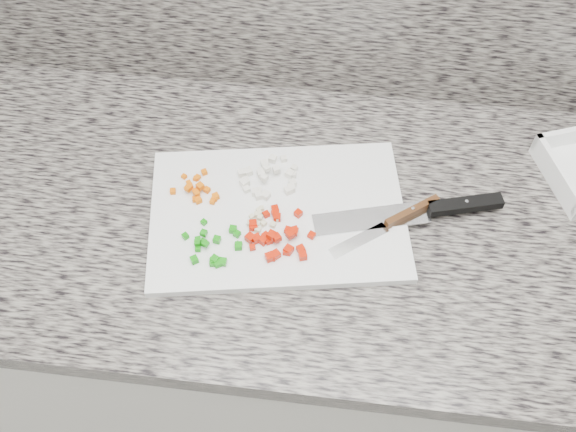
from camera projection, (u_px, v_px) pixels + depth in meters
The scene contains 10 objects.
cabinet at pixel (332, 331), 1.48m from camera, with size 3.92×0.62×0.86m, color silver.
countertop at pixel (346, 221), 1.11m from camera, with size 3.96×0.64×0.04m, color slate.
cutting_board at pixel (278, 214), 1.08m from camera, with size 0.43×0.28×0.01m, color silver.
carrot_pile at pixel (198, 190), 1.10m from camera, with size 0.09×0.08×0.02m.
onion_pile at pixel (266, 178), 1.11m from camera, with size 0.11×0.10×0.02m.
green_pepper_pile at pixel (216, 247), 1.03m from camera, with size 0.10×0.09×0.02m.
red_pepper_pile at pixel (276, 237), 1.04m from camera, with size 0.12×0.11×0.02m.
garlic_pile at pixel (261, 220), 1.06m from camera, with size 0.05×0.05×0.01m.
chef_knife at pixel (433, 209), 1.07m from camera, with size 0.32×0.12×0.02m.
paring_knife at pixel (399, 219), 1.06m from camera, with size 0.18×0.14×0.02m.
Camera 1 is at (-0.03, 0.81, 1.80)m, focal length 40.00 mm.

